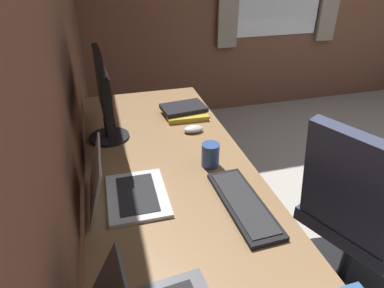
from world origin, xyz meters
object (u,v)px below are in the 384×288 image
at_px(drawer_pedestal, 155,192).
at_px(book_stack_near, 184,110).
at_px(monitor_primary, 104,94).
at_px(coffee_mug, 210,155).
at_px(keyboard_main, 243,203).
at_px(mouse_main, 193,129).
at_px(laptop_left, 121,188).
at_px(office_chair, 351,226).

distance_m(drawer_pedestal, book_stack_near, 0.50).
bearing_deg(monitor_primary, coffee_mug, -131.87).
height_order(drawer_pedestal, coffee_mug, coffee_mug).
bearing_deg(monitor_primary, keyboard_main, -145.99).
height_order(keyboard_main, mouse_main, mouse_main).
relative_size(drawer_pedestal, mouse_main, 6.68).
bearing_deg(laptop_left, keyboard_main, -109.82).
bearing_deg(keyboard_main, book_stack_near, 1.03).
relative_size(keyboard_main, mouse_main, 4.08).
distance_m(laptop_left, mouse_main, 0.62).
bearing_deg(keyboard_main, coffee_mug, 6.90).
relative_size(laptop_left, book_stack_near, 1.17).
bearing_deg(monitor_primary, book_stack_near, -68.29).
bearing_deg(book_stack_near, office_chair, -144.34).
bearing_deg(drawer_pedestal, keyboard_main, -159.67).
distance_m(drawer_pedestal, mouse_main, 0.46).
height_order(laptop_left, book_stack_near, laptop_left).
height_order(drawer_pedestal, laptop_left, laptop_left).
bearing_deg(office_chair, book_stack_near, 35.66).
height_order(monitor_primary, coffee_mug, monitor_primary).
relative_size(drawer_pedestal, monitor_primary, 1.23).
xyz_separation_m(laptop_left, keyboard_main, (-0.16, -0.44, -0.04)).
relative_size(drawer_pedestal, office_chair, 0.72).
bearing_deg(monitor_primary, office_chair, -122.20).
xyz_separation_m(book_stack_near, coffee_mug, (-0.55, 0.02, 0.03)).
bearing_deg(drawer_pedestal, mouse_main, -98.64).
relative_size(drawer_pedestal, book_stack_near, 2.64).
distance_m(coffee_mug, office_chair, 0.74).
bearing_deg(book_stack_near, drawer_pedestal, 130.39).
relative_size(monitor_primary, coffee_mug, 4.78).
distance_m(monitor_primary, laptop_left, 0.55).
distance_m(keyboard_main, coffee_mug, 0.30).
relative_size(drawer_pedestal, laptop_left, 2.26).
bearing_deg(drawer_pedestal, monitor_primary, 84.99).
bearing_deg(laptop_left, mouse_main, -41.91).
distance_m(monitor_primary, office_chair, 1.31).
xyz_separation_m(keyboard_main, book_stack_near, (0.84, 0.02, 0.01)).
distance_m(monitor_primary, coffee_mug, 0.59).
relative_size(drawer_pedestal, keyboard_main, 1.64).
xyz_separation_m(keyboard_main, coffee_mug, (0.30, 0.04, 0.04)).
xyz_separation_m(monitor_primary, laptop_left, (-0.51, -0.02, -0.19)).
xyz_separation_m(mouse_main, coffee_mug, (-0.32, 0.01, 0.04)).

